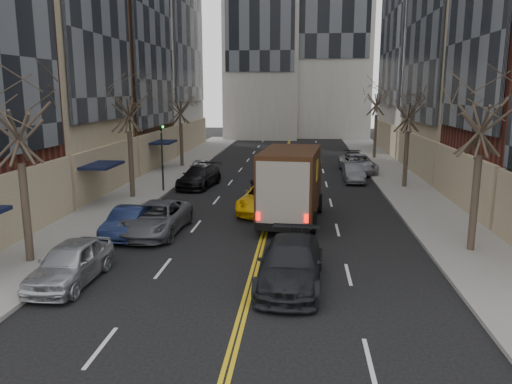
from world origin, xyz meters
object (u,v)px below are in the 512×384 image
observer_sedan (291,264)px  taxi (265,198)px  pedestrian (254,195)px  ups_truck (291,185)px

observer_sedan → taxi: bearing=102.3°
observer_sedan → taxi: observer_sedan is taller
observer_sedan → taxi: size_ratio=1.01×
taxi → pedestrian: (-0.67, 0.40, 0.11)m
ups_truck → pedestrian: bearing=136.7°
observer_sedan → ups_truck: bearing=94.5°
ups_truck → taxi: ups_truck is taller
taxi → observer_sedan: bearing=-74.7°
ups_truck → pedestrian: ups_truck is taller
observer_sedan → pedestrian: 11.23m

